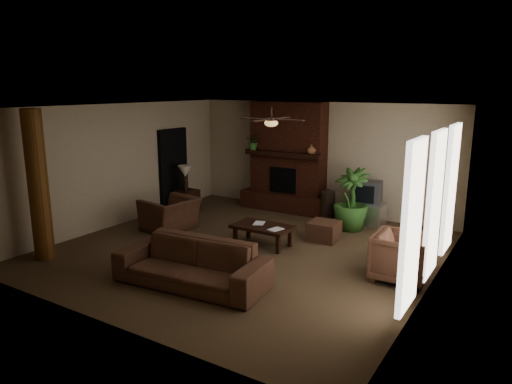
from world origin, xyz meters
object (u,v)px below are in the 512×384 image
Objects in this scene: side_table_left at (187,200)px; side_table_right at (410,246)px; tv_stand at (366,214)px; lamp_right at (412,208)px; armchair_right at (401,255)px; ottoman at (324,231)px; floor_plant at (351,213)px; lamp_left at (185,173)px; armchair_left at (170,209)px; sofa at (191,256)px; coffee_table at (263,228)px; log_column at (38,186)px; floor_vase at (328,203)px.

side_table_right is at bearing -5.68° from side_table_left.
lamp_right is at bearing -47.69° from tv_stand.
armchair_right is 1.06× the size of tv_stand.
floor_plant reaches higher than ottoman.
lamp_left reaches higher than armchair_right.
armchair_left reaches higher than ottoman.
ottoman is at bearing 116.41° from armchair_left.
lamp_right is at bearing 5.27° from armchair_right.
lamp_left is (-3.12, 3.55, 0.51)m from sofa.
armchair_left is at bearing -169.79° from side_table_right.
lamp_left and lamp_right have the same top height.
armchair_right reaches higher than coffee_table.
ottoman is at bearing 43.18° from log_column.
floor_plant reaches higher than side_table_right.
coffee_table is at bearing -112.32° from tv_stand.
coffee_table is 3.42m from lamp_left.
armchair_left is 5.18m from armchair_right.
floor_vase is (-0.56, 1.47, 0.23)m from ottoman.
lamp_left is at bearing 175.78° from ottoman.
sofa reaches higher than tv_stand.
lamp_left is 1.00× the size of lamp_right.
lamp_right is (1.47, -1.83, 0.75)m from tv_stand.
log_column reaches higher than side_table_right.
side_table_right is (1.65, -1.27, -0.12)m from floor_plant.
side_table_right is at bearing -7.81° from ottoman.
armchair_left is at bearing 132.59° from sofa.
lamp_right is at bearing -37.09° from floor_plant.
side_table_right reaches higher than tv_stand.
sofa reaches higher than armchair_left.
armchair_right is 1.38× the size of lamp_left.
log_column reaches higher than armchair_right.
tv_stand is (1.24, 4.88, -0.24)m from sofa.
sofa reaches higher than side_table_right.
floor_vase is at bearing 110.71° from ottoman.
lamp_left is at bearing -159.68° from tv_stand.
armchair_right is 2.34m from ottoman.
lamp_right reaches higher than armchair_right.
lamp_right is (1.62, -1.22, 0.61)m from floor_plant.
log_column reaches higher than sofa.
side_table_left is (0.02, 4.11, -1.12)m from log_column.
sofa is 3.46m from armchair_right.
armchair_left is 5.17m from side_table_right.
floor_vase is 3.64m from side_table_left.
coffee_table is at bearing -119.00° from floor_plant.
side_table_left is (-3.09, 1.32, -0.10)m from coffee_table.
coffee_table is 1.85× the size of lamp_left.
sofa is 3.87× the size of lamp_left.
lamp_left is at bearing -161.24° from floor_vase.
floor_plant is at bearing 129.03° from armchair_left.
log_column is at bearing 110.98° from armchair_right.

